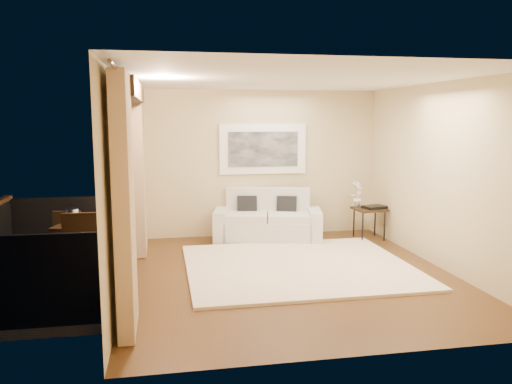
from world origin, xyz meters
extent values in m
plane|color=#543518|center=(0.00, 0.00, 0.00)|extent=(5.00, 5.00, 0.00)
plane|color=white|center=(0.00, 0.00, 2.70)|extent=(5.00, 5.00, 0.00)
plane|color=tan|center=(0.00, 2.50, 1.35)|extent=(4.50, 0.00, 4.50)
plane|color=tan|center=(0.00, -2.50, 1.35)|extent=(4.50, 0.00, 4.50)
plane|color=tan|center=(2.25, 0.00, 1.35)|extent=(0.00, 5.00, 5.00)
plane|color=tan|center=(-2.25, 1.85, 1.35)|extent=(0.00, 2.70, 2.70)
plane|color=tan|center=(-2.25, -1.85, 1.35)|extent=(0.00, 2.70, 2.70)
plane|color=tan|center=(-2.25, 0.00, 2.55)|extent=(0.00, 2.40, 2.40)
cube|color=#311E10|center=(-2.13, 0.00, 2.52)|extent=(0.28, 2.40, 0.22)
cube|color=#605B56|center=(-3.15, 0.00, -0.06)|extent=(1.80, 2.60, 0.12)
cube|color=black|center=(-3.15, 1.27, 0.50)|extent=(1.80, 0.06, 1.00)
cube|color=black|center=(-3.15, -1.27, 0.50)|extent=(1.80, 0.06, 1.00)
cube|color=tan|center=(-2.11, 1.55, 1.32)|extent=(0.16, 0.75, 2.62)
cube|color=tan|center=(-2.11, -1.55, 1.32)|extent=(0.16, 0.75, 2.62)
cylinder|color=#4C473F|center=(-2.11, 0.00, 2.63)|extent=(0.04, 4.80, 0.04)
cube|color=white|center=(0.09, 2.47, 1.62)|extent=(1.62, 0.05, 0.92)
cube|color=black|center=(0.09, 2.44, 1.62)|extent=(1.30, 0.02, 0.64)
cube|color=#F9E4C8|center=(0.19, 0.30, 0.02)|extent=(3.28, 2.86, 0.04)
cube|color=silver|center=(0.09, 2.02, 0.19)|extent=(1.67, 1.12, 0.38)
cube|color=silver|center=(0.16, 2.33, 0.54)|extent=(1.55, 0.51, 0.74)
cube|color=silver|center=(-0.73, 2.19, 0.28)|extent=(0.38, 0.84, 0.56)
cube|color=silver|center=(0.91, 1.85, 0.28)|extent=(0.38, 0.84, 0.56)
cube|color=silver|center=(-0.28, 2.07, 0.44)|extent=(0.86, 0.86, 0.13)
cube|color=silver|center=(0.45, 1.92, 0.44)|extent=(0.86, 0.86, 0.13)
cube|color=black|center=(-0.24, 2.28, 0.60)|extent=(0.38, 0.21, 0.37)
cube|color=black|center=(0.46, 2.13, 0.60)|extent=(0.40, 0.28, 0.37)
cube|color=#311E10|center=(1.93, 1.80, 0.55)|extent=(0.57, 0.57, 0.04)
cylinder|color=black|center=(1.72, 1.59, 0.26)|extent=(0.03, 0.03, 0.53)
cylinder|color=black|center=(2.14, 1.59, 0.26)|extent=(0.03, 0.03, 0.53)
cylinder|color=black|center=(1.72, 2.00, 0.26)|extent=(0.03, 0.03, 0.53)
cylinder|color=black|center=(2.14, 2.00, 0.26)|extent=(0.03, 0.03, 0.53)
cube|color=black|center=(2.01, 1.76, 0.59)|extent=(0.43, 0.36, 0.05)
imported|color=white|center=(1.75, 1.96, 0.83)|extent=(0.33, 0.32, 0.52)
cube|color=#311E10|center=(-2.83, 0.37, 0.73)|extent=(0.78, 0.78, 0.05)
cylinder|color=#311E10|center=(-3.09, 0.11, 0.35)|extent=(0.04, 0.04, 0.70)
cylinder|color=#311E10|center=(-2.57, 0.11, 0.35)|extent=(0.04, 0.04, 0.70)
cylinder|color=#311E10|center=(-3.09, 0.63, 0.35)|extent=(0.04, 0.04, 0.70)
cylinder|color=#311E10|center=(-2.57, 0.63, 0.35)|extent=(0.04, 0.04, 0.70)
cube|color=#311E10|center=(-3.06, 0.83, 0.41)|extent=(0.44, 0.44, 0.05)
cube|color=#311E10|center=(-3.08, 0.66, 0.64)|extent=(0.39, 0.10, 0.50)
cylinder|color=#311E10|center=(-2.88, 0.96, 0.20)|extent=(0.03, 0.03, 0.39)
cylinder|color=#311E10|center=(-3.19, 1.01, 0.20)|extent=(0.03, 0.03, 0.39)
cylinder|color=#311E10|center=(-2.93, 0.66, 0.20)|extent=(0.03, 0.03, 0.39)
cylinder|color=#311E10|center=(-3.23, 0.70, 0.20)|extent=(0.03, 0.03, 0.39)
cube|color=#311E10|center=(-2.73, -0.52, 0.48)|extent=(0.45, 0.45, 0.05)
cube|color=#311E10|center=(-2.73, -0.32, 0.74)|extent=(0.45, 0.06, 0.59)
cylinder|color=#311E10|center=(-2.91, -0.71, 0.23)|extent=(0.03, 0.03, 0.46)
cylinder|color=#311E10|center=(-2.55, -0.70, 0.23)|extent=(0.03, 0.03, 0.46)
cylinder|color=#311E10|center=(-2.91, -0.34, 0.23)|extent=(0.03, 0.03, 0.46)
cylinder|color=#311E10|center=(-2.55, -0.34, 0.23)|extent=(0.03, 0.03, 0.46)
cylinder|color=white|center=(-2.97, 0.44, 0.86)|extent=(0.18, 0.18, 0.20)
cylinder|color=red|center=(-2.79, 0.47, 0.79)|extent=(0.06, 0.06, 0.07)
cylinder|color=white|center=(-2.89, 0.23, 0.85)|extent=(0.04, 0.04, 0.18)
cylinder|color=silver|center=(-2.72, 0.30, 0.82)|extent=(0.06, 0.06, 0.12)
cylinder|color=white|center=(-2.71, 0.36, 0.82)|extent=(0.06, 0.06, 0.12)
camera|label=1|loc=(-1.69, -6.59, 2.18)|focal=35.00mm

